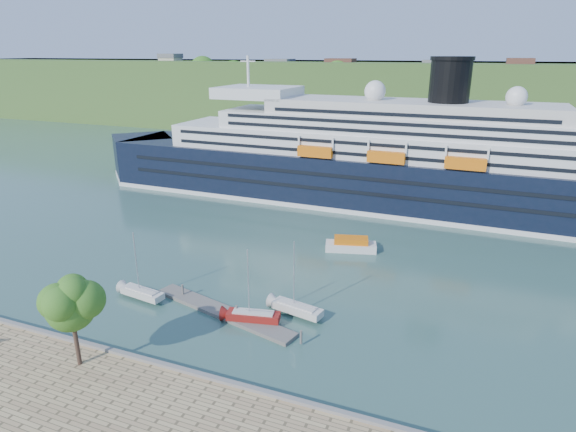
# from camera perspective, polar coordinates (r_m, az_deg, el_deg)

# --- Properties ---
(ground) EXTENTS (400.00, 400.00, 0.00)m
(ground) POSITION_cam_1_polar(r_m,az_deg,el_deg) (48.22, -16.91, -16.80)
(ground) COLOR #31574E
(ground) RESTS_ON ground
(far_hillside) EXTENTS (400.00, 50.00, 24.00)m
(far_hillside) POSITION_cam_1_polar(r_m,az_deg,el_deg) (177.31, 13.41, 13.45)
(far_hillside) COLOR #385823
(far_hillside) RESTS_ON ground
(quay_coping) EXTENTS (220.00, 0.50, 0.30)m
(quay_coping) POSITION_cam_1_polar(r_m,az_deg,el_deg) (47.45, -17.20, -15.79)
(quay_coping) COLOR slate
(quay_coping) RESTS_ON promenade
(cruise_ship) EXTENTS (119.60, 18.47, 26.82)m
(cruise_ship) POSITION_cam_1_polar(r_m,az_deg,el_deg) (90.63, 10.01, 9.72)
(cruise_ship) COLOR black
(cruise_ship) RESTS_ON ground
(promenade_tree) EXTENTS (5.65, 5.65, 9.36)m
(promenade_tree) POSITION_cam_1_polar(r_m,az_deg,el_deg) (46.37, -24.18, -10.98)
(promenade_tree) COLOR #2E681B
(promenade_tree) RESTS_ON promenade
(floating_pontoon) EXTENTS (18.88, 6.79, 0.42)m
(floating_pontoon) POSITION_cam_1_polar(r_m,az_deg,el_deg) (54.71, -7.76, -11.19)
(floating_pontoon) COLOR slate
(floating_pontoon) RESTS_ON ground
(sailboat_white_near) EXTENTS (6.31, 2.50, 7.93)m
(sailboat_white_near) POSITION_cam_1_polar(r_m,az_deg,el_deg) (57.89, -17.18, -5.96)
(sailboat_white_near) COLOR silver
(sailboat_white_near) RESTS_ON ground
(sailboat_red) EXTENTS (6.50, 3.04, 8.10)m
(sailboat_red) POSITION_cam_1_polar(r_m,az_deg,el_deg) (50.82, -4.22, -8.61)
(sailboat_red) COLOR maroon
(sailboat_red) RESTS_ON ground
(sailboat_white_far) EXTENTS (6.63, 2.99, 8.28)m
(sailboat_white_far) POSITION_cam_1_polar(r_m,az_deg,el_deg) (51.98, 1.13, -7.79)
(sailboat_white_far) COLOR silver
(sailboat_white_far) RESTS_ON ground
(tender_launch) EXTENTS (7.77, 4.34, 2.04)m
(tender_launch) POSITION_cam_1_polar(r_m,az_deg,el_deg) (70.47, 7.46, -3.30)
(tender_launch) COLOR orange
(tender_launch) RESTS_ON ground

